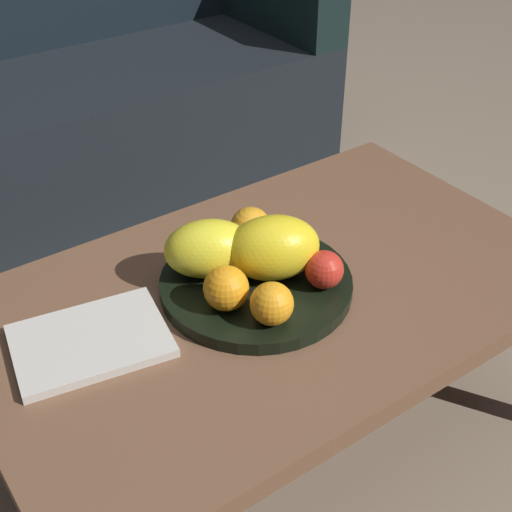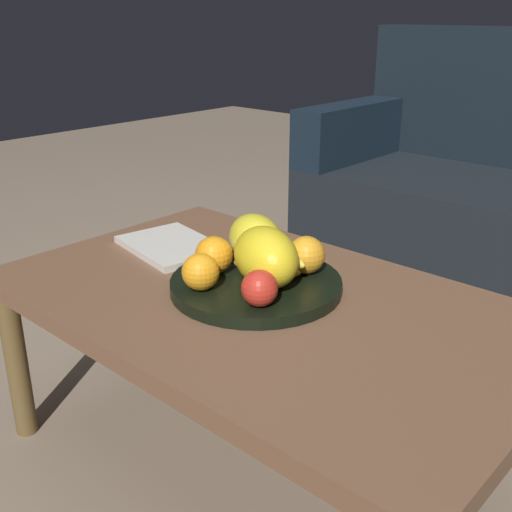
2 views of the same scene
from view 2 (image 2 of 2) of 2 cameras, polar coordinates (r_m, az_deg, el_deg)
name	(u,v)px [view 2 (image 2 of 2)]	position (r m, az deg, el deg)	size (l,w,h in m)	color
ground_plane	(263,466)	(1.47, 0.61, -18.72)	(8.00, 8.00, 0.00)	#7F6D59
coffee_table	(263,316)	(1.26, 0.68, -5.57)	(1.10, 0.66, 0.42)	brown
fruit_bowl	(256,284)	(1.27, 0.00, -2.63)	(0.35, 0.35, 0.03)	black
melon_large_front	(265,257)	(1.22, 0.83, -0.05)	(0.17, 0.12, 0.12)	yellow
melon_smaller_beside	(256,240)	(1.32, -0.02, 1.52)	(0.16, 0.11, 0.11)	yellow
orange_front	(214,255)	(1.28, -3.89, 0.09)	(0.08, 0.08, 0.08)	orange
orange_left	(201,272)	(1.21, -5.12, -1.46)	(0.07, 0.07, 0.07)	orange
orange_right	(306,255)	(1.28, 4.64, 0.11)	(0.08, 0.08, 0.08)	orange
apple_left	(260,288)	(1.14, 0.32, -2.98)	(0.07, 0.07, 0.07)	red
banana_bunch	(273,262)	(1.28, 1.55, -0.56)	(0.18, 0.11, 0.06)	gold
magazine	(172,246)	(1.50, -7.75, 0.94)	(0.25, 0.18, 0.02)	beige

